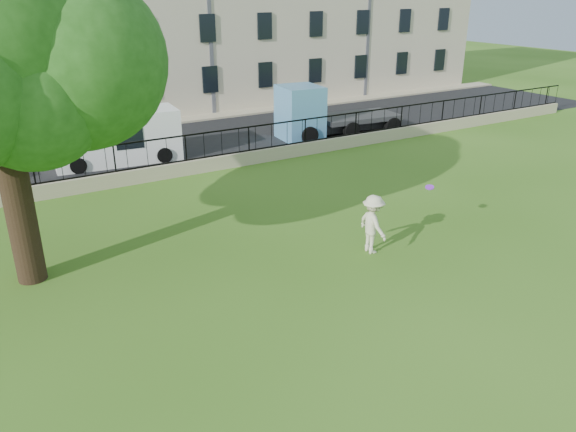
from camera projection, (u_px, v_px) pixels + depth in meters
ground at (360, 296)px, 14.60m from camera, size 120.00×120.00×0.00m
retaining_wall at (187, 168)px, 24.00m from camera, size 50.00×0.40×0.60m
iron_railing at (186, 148)px, 23.68m from camera, size 50.00×0.05×1.13m
street at (152, 149)px, 27.84m from camera, size 60.00×9.00×0.01m
sidewalk at (123, 127)px, 31.94m from camera, size 60.00×1.40×0.12m
man at (373, 224)px, 16.72m from camera, size 0.75×1.21×1.81m
frisbee at (430, 187)px, 17.27m from camera, size 0.35×0.36×0.12m
white_van at (116, 137)px, 25.41m from camera, size 5.69×2.64×2.32m
blue_truck at (338, 109)px, 30.10m from camera, size 6.81×3.03×2.77m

